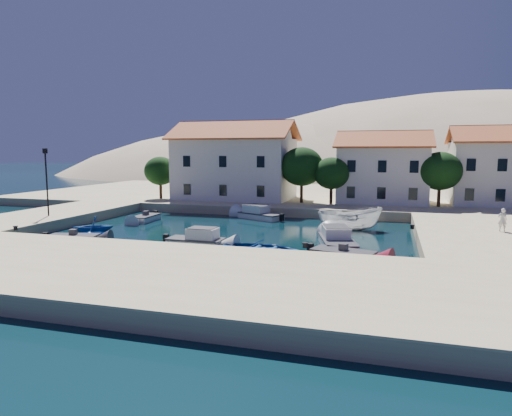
{
  "coord_description": "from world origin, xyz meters",
  "views": [
    {
      "loc": [
        13.02,
        -26.76,
        6.98
      ],
      "look_at": [
        1.65,
        11.45,
        2.0
      ],
      "focal_mm": 32.0,
      "sensor_mm": 36.0,
      "label": 1
    }
  ],
  "objects_px": {
    "building_right": "(494,165)",
    "lamppost": "(46,175)",
    "cabin_cruiser_south": "(195,240)",
    "building_mid": "(383,166)",
    "building_left": "(235,159)",
    "boat_east": "(350,230)",
    "cabin_cruiser_east": "(337,241)",
    "pedestrian": "(502,220)",
    "rowboat_south": "(260,255)"
  },
  "relations": [
    {
      "from": "rowboat_south",
      "to": "cabin_cruiser_south",
      "type": "bearing_deg",
      "value": 77.11
    },
    {
      "from": "building_right",
      "to": "rowboat_south",
      "type": "relative_size",
      "value": 1.75
    },
    {
      "from": "lamppost",
      "to": "rowboat_south",
      "type": "relative_size",
      "value": 1.15
    },
    {
      "from": "building_left",
      "to": "rowboat_south",
      "type": "distance_m",
      "value": 28.54
    },
    {
      "from": "boat_east",
      "to": "building_left",
      "type": "bearing_deg",
      "value": 29.24
    },
    {
      "from": "building_right",
      "to": "cabin_cruiser_east",
      "type": "relative_size",
      "value": 1.62
    },
    {
      "from": "cabin_cruiser_east",
      "to": "boat_east",
      "type": "bearing_deg",
      "value": -17.14
    },
    {
      "from": "building_right",
      "to": "pedestrian",
      "type": "relative_size",
      "value": 5.43
    },
    {
      "from": "building_right",
      "to": "building_mid",
      "type": "bearing_deg",
      "value": -175.24
    },
    {
      "from": "building_mid",
      "to": "pedestrian",
      "type": "bearing_deg",
      "value": -63.44
    },
    {
      "from": "lamppost",
      "to": "building_right",
      "type": "bearing_deg",
      "value": 27.93
    },
    {
      "from": "building_right",
      "to": "rowboat_south",
      "type": "distance_m",
      "value": 34.3
    },
    {
      "from": "cabin_cruiser_south",
      "to": "pedestrian",
      "type": "height_order",
      "value": "pedestrian"
    },
    {
      "from": "building_right",
      "to": "cabin_cruiser_south",
      "type": "distance_m",
      "value": 36.5
    },
    {
      "from": "building_left",
      "to": "pedestrian",
      "type": "height_order",
      "value": "building_left"
    },
    {
      "from": "building_right",
      "to": "pedestrian",
      "type": "distance_m",
      "value": 19.73
    },
    {
      "from": "cabin_cruiser_south",
      "to": "cabin_cruiser_east",
      "type": "relative_size",
      "value": 0.71
    },
    {
      "from": "building_left",
      "to": "cabin_cruiser_east",
      "type": "relative_size",
      "value": 2.53
    },
    {
      "from": "rowboat_south",
      "to": "cabin_cruiser_east",
      "type": "xyz_separation_m",
      "value": [
        4.72,
        4.12,
        0.48
      ]
    },
    {
      "from": "building_right",
      "to": "pedestrian",
      "type": "xyz_separation_m",
      "value": [
        -2.91,
        -19.18,
        -3.6
      ]
    },
    {
      "from": "rowboat_south",
      "to": "building_left",
      "type": "bearing_deg",
      "value": 23.73
    },
    {
      "from": "rowboat_south",
      "to": "pedestrian",
      "type": "bearing_deg",
      "value": -61.05
    },
    {
      "from": "cabin_cruiser_south",
      "to": "boat_east",
      "type": "height_order",
      "value": "cabin_cruiser_south"
    },
    {
      "from": "rowboat_south",
      "to": "pedestrian",
      "type": "xyz_separation_m",
      "value": [
        16.43,
        8.61,
        1.87
      ]
    },
    {
      "from": "building_mid",
      "to": "pedestrian",
      "type": "height_order",
      "value": "building_mid"
    },
    {
      "from": "building_left",
      "to": "boat_east",
      "type": "height_order",
      "value": "building_left"
    },
    {
      "from": "boat_east",
      "to": "pedestrian",
      "type": "distance_m",
      "value": 12.01
    },
    {
      "from": "cabin_cruiser_south",
      "to": "building_right",
      "type": "bearing_deg",
      "value": 47.79
    },
    {
      "from": "building_mid",
      "to": "cabin_cruiser_south",
      "type": "height_order",
      "value": "building_mid"
    },
    {
      "from": "building_left",
      "to": "lamppost",
      "type": "distance_m",
      "value": 23.1
    },
    {
      "from": "building_mid",
      "to": "cabin_cruiser_east",
      "type": "xyz_separation_m",
      "value": [
        -2.62,
        -22.68,
        -4.75
      ]
    },
    {
      "from": "building_mid",
      "to": "lamppost",
      "type": "relative_size",
      "value": 1.69
    },
    {
      "from": "lamppost",
      "to": "boat_east",
      "type": "bearing_deg",
      "value": 12.23
    },
    {
      "from": "cabin_cruiser_east",
      "to": "cabin_cruiser_south",
      "type": "bearing_deg",
      "value": 90.31
    },
    {
      "from": "building_right",
      "to": "lamppost",
      "type": "distance_m",
      "value": 46.98
    },
    {
      "from": "cabin_cruiser_east",
      "to": "pedestrian",
      "type": "height_order",
      "value": "pedestrian"
    },
    {
      "from": "building_left",
      "to": "boat_east",
      "type": "xyz_separation_m",
      "value": [
        15.63,
        -14.12,
        -5.94
      ]
    },
    {
      "from": "lamppost",
      "to": "cabin_cruiser_south",
      "type": "xyz_separation_m",
      "value": [
        16.85,
        -4.46,
        -4.28
      ]
    },
    {
      "from": "boat_east",
      "to": "pedestrian",
      "type": "height_order",
      "value": "pedestrian"
    },
    {
      "from": "lamppost",
      "to": "pedestrian",
      "type": "height_order",
      "value": "lamppost"
    },
    {
      "from": "rowboat_south",
      "to": "cabin_cruiser_east",
      "type": "height_order",
      "value": "cabin_cruiser_east"
    },
    {
      "from": "building_right",
      "to": "cabin_cruiser_south",
      "type": "height_order",
      "value": "building_right"
    },
    {
      "from": "cabin_cruiser_south",
      "to": "building_left",
      "type": "bearing_deg",
      "value": 103.11
    },
    {
      "from": "pedestrian",
      "to": "rowboat_south",
      "type": "bearing_deg",
      "value": 25.83
    },
    {
      "from": "rowboat_south",
      "to": "cabin_cruiser_east",
      "type": "relative_size",
      "value": 0.93
    },
    {
      "from": "building_left",
      "to": "boat_east",
      "type": "relative_size",
      "value": 2.56
    },
    {
      "from": "cabin_cruiser_south",
      "to": "boat_east",
      "type": "xyz_separation_m",
      "value": [
        10.28,
        10.34,
        -0.48
      ]
    },
    {
      "from": "cabin_cruiser_south",
      "to": "boat_east",
      "type": "bearing_deg",
      "value": 45.94
    },
    {
      "from": "building_left",
      "to": "building_right",
      "type": "distance_m",
      "value": 30.07
    },
    {
      "from": "pedestrian",
      "to": "building_left",
      "type": "bearing_deg",
      "value": -34.23
    }
  ]
}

